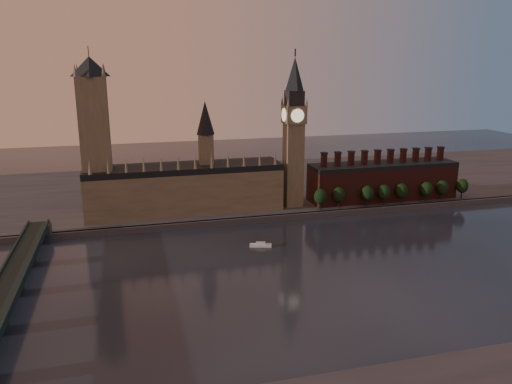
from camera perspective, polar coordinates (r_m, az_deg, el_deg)
The scene contains 16 objects.
ground at distance 257.06m, azimuth 10.08°, elevation -9.13°, with size 900.00×900.00×0.00m, color black.
north_bank at distance 415.86m, azimuth -0.18°, elevation 0.65°, with size 900.00×182.00×4.00m.
palace_of_westminster at distance 339.18m, azimuth -8.03°, elevation 0.69°, with size 130.00×30.30×74.00m.
victoria_tower at distance 330.60m, azimuth -17.92°, elevation 6.38°, with size 24.00×24.00×108.00m.
big_ben at distance 344.33m, azimuth 4.33°, elevation 6.97°, with size 15.00×15.00×107.00m.
chimney_block at distance 379.86m, azimuth 14.25°, elevation 1.30°, with size 110.00×25.00×37.00m.
embankment_tree_0 at distance 343.54m, azimuth 7.37°, elevation -0.51°, with size 8.60×8.60×14.88m.
embankment_tree_1 at distance 350.17m, azimuth 9.45°, elevation -0.30°, with size 8.60×8.60×14.88m.
embankment_tree_2 at distance 357.72m, azimuth 12.61°, elevation -0.14°, with size 8.60×8.60×14.88m.
embankment_tree_3 at distance 363.52m, azimuth 14.43°, elevation -0.02°, with size 8.60×8.60×14.88m.
embankment_tree_4 at distance 370.91m, azimuth 16.30°, elevation 0.14°, with size 8.60×8.60×14.88m.
embankment_tree_5 at distance 380.95m, azimuth 18.90°, elevation 0.31°, with size 8.60×8.60×14.88m.
embankment_tree_6 at distance 390.33m, azimuth 20.51°, elevation 0.50°, with size 8.60×8.60×14.88m.
embankment_tree_7 at distance 400.07m, azimuth 22.51°, elevation 0.64°, with size 8.60×8.60×14.88m.
westminster_bridge at distance 236.15m, azimuth -26.83°, elevation -10.83°, with size 14.00×200.00×11.55m.
river_boat at distance 287.49m, azimuth 0.53°, elevation -6.07°, with size 13.00×6.95×2.50m.
Camera 1 is at (-102.34, -212.22, 102.80)m, focal length 35.00 mm.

